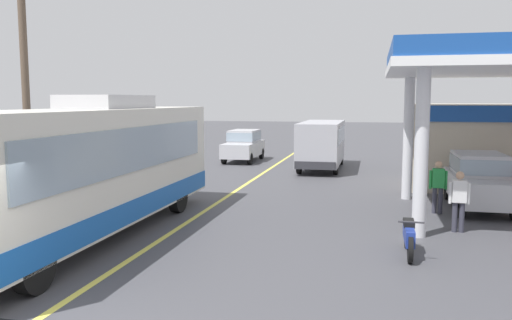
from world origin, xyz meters
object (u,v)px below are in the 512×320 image
object	(u,v)px
coach_bus_main	(90,171)
car_trailing_behind_bus	(244,144)
pedestrian_by_shop	(438,184)
minibus_opposing_lane	(322,141)
pedestrian_near_pump	(459,198)
car_at_pump	(479,178)
motorcycle_parked_forecourt	(409,236)

from	to	relation	value
coach_bus_main	car_trailing_behind_bus	xyz separation A→B (m)	(-0.30, 17.41, -0.71)
coach_bus_main	pedestrian_by_shop	distance (m)	10.42
coach_bus_main	minibus_opposing_lane	bearing A→B (deg)	73.22
car_trailing_behind_bus	pedestrian_near_pump	bearing A→B (deg)	-56.74
pedestrian_near_pump	car_trailing_behind_bus	world-z (taller)	car_trailing_behind_bus
car_at_pump	motorcycle_parked_forecourt	world-z (taller)	car_at_pump
car_at_pump	pedestrian_by_shop	distance (m)	1.79
pedestrian_near_pump	pedestrian_by_shop	size ratio (longest dim) A/B	1.00
coach_bus_main	minibus_opposing_lane	xyz separation A→B (m)	(4.50, 14.91, -0.25)
pedestrian_near_pump	coach_bus_main	bearing A→B (deg)	-164.51
car_at_pump	pedestrian_near_pump	bearing A→B (deg)	-108.00
pedestrian_by_shop	car_trailing_behind_bus	world-z (taller)	car_trailing_behind_bus
pedestrian_by_shop	car_trailing_behind_bus	size ratio (longest dim) A/B	0.40
minibus_opposing_lane	pedestrian_near_pump	xyz separation A→B (m)	(4.91, -12.30, -0.54)
motorcycle_parked_forecourt	pedestrian_by_shop	distance (m)	4.97
car_at_pump	pedestrian_near_pump	world-z (taller)	car_at_pump
motorcycle_parked_forecourt	minibus_opposing_lane	bearing A→B (deg)	103.26
car_at_pump	pedestrian_near_pump	xyz separation A→B (m)	(-1.12, -3.46, -0.08)
pedestrian_by_shop	motorcycle_parked_forecourt	bearing A→B (deg)	-103.56
car_at_pump	minibus_opposing_lane	size ratio (longest dim) A/B	0.69
minibus_opposing_lane	car_trailing_behind_bus	distance (m)	5.43
car_at_pump	pedestrian_near_pump	size ratio (longest dim) A/B	2.53
car_at_pump	coach_bus_main	bearing A→B (deg)	-150.06
coach_bus_main	minibus_opposing_lane	distance (m)	15.58
coach_bus_main	pedestrian_by_shop	bearing A→B (deg)	28.47
coach_bus_main	motorcycle_parked_forecourt	distance (m)	8.08
coach_bus_main	motorcycle_parked_forecourt	bearing A→B (deg)	1.06
motorcycle_parked_forecourt	car_at_pump	bearing A→B (deg)	66.63
motorcycle_parked_forecourt	car_trailing_behind_bus	distance (m)	19.16
pedestrian_by_shop	pedestrian_near_pump	bearing A→B (deg)	-83.35
car_trailing_behind_bus	motorcycle_parked_forecourt	bearing A→B (deg)	-64.38
minibus_opposing_lane	motorcycle_parked_forecourt	xyz separation A→B (m)	(3.48, -14.76, -1.03)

